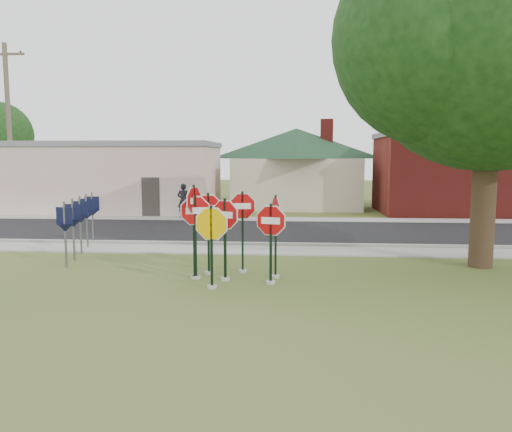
# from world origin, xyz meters

# --- Properties ---
(ground) EXTENTS (120.00, 120.00, 0.00)m
(ground) POSITION_xyz_m (0.00, 0.00, 0.00)
(ground) COLOR #38491B
(ground) RESTS_ON ground
(sidewalk_near) EXTENTS (60.00, 1.60, 0.06)m
(sidewalk_near) POSITION_xyz_m (0.00, 5.50, 0.03)
(sidewalk_near) COLOR #97968E
(sidewalk_near) RESTS_ON ground
(road) EXTENTS (60.00, 7.00, 0.04)m
(road) POSITION_xyz_m (0.00, 10.00, 0.02)
(road) COLOR black
(road) RESTS_ON ground
(sidewalk_far) EXTENTS (60.00, 1.60, 0.06)m
(sidewalk_far) POSITION_xyz_m (0.00, 14.30, 0.03)
(sidewalk_far) COLOR #97968E
(sidewalk_far) RESTS_ON ground
(curb) EXTENTS (60.00, 0.20, 0.14)m
(curb) POSITION_xyz_m (0.00, 6.50, 0.07)
(curb) COLOR #97968E
(curb) RESTS_ON ground
(stop_sign_center) EXTENTS (1.01, 0.46, 2.34)m
(stop_sign_center) POSITION_xyz_m (0.01, 1.26, 1.43)
(stop_sign_center) COLOR #A19E96
(stop_sign_center) RESTS_ON ground
(stop_sign_yellow) EXTENTS (1.16, 0.24, 2.23)m
(stop_sign_yellow) POSITION_xyz_m (-0.22, 0.42, 1.34)
(stop_sign_yellow) COLOR #A19E96
(stop_sign_yellow) RESTS_ON ground
(stop_sign_left) EXTENTS (1.08, 0.30, 2.43)m
(stop_sign_left) POSITION_xyz_m (-0.82, 1.39, 1.50)
(stop_sign_left) COLOR #A19E96
(stop_sign_left) RESTS_ON ground
(stop_sign_right) EXTENTS (1.07, 0.31, 2.23)m
(stop_sign_right) POSITION_xyz_m (1.25, 0.99, 1.35)
(stop_sign_right) COLOR #A19E96
(stop_sign_right) RESTS_ON ground
(stop_sign_back_right) EXTENTS (1.03, 0.24, 2.45)m
(stop_sign_back_right) POSITION_xyz_m (0.38, 2.23, 1.50)
(stop_sign_back_right) COLOR #A19E96
(stop_sign_back_right) RESTS_ON ground
(stop_sign_back_left) EXTENTS (1.02, 0.40, 2.43)m
(stop_sign_back_left) POSITION_xyz_m (-0.56, 1.94, 1.49)
(stop_sign_back_left) COLOR #A19E96
(stop_sign_back_left) RESTS_ON ground
(stop_sign_far_right) EXTENTS (0.30, 0.95, 2.38)m
(stop_sign_far_right) POSITION_xyz_m (1.35, 1.66, 1.44)
(stop_sign_far_right) COLOR #A19E96
(stop_sign_far_right) RESTS_ON ground
(stop_sign_far_left) EXTENTS (0.31, 1.00, 2.67)m
(stop_sign_far_left) POSITION_xyz_m (-0.87, 1.47, 1.66)
(stop_sign_far_left) COLOR #A19E96
(stop_sign_far_left) RESTS_ON ground
(route_sign_row) EXTENTS (1.43, 4.63, 2.00)m
(route_sign_row) POSITION_xyz_m (-5.40, 4.50, 1.22)
(route_sign_row) COLOR #59595E
(route_sign_row) RESTS_ON ground
(building_stucco) EXTENTS (12.20, 6.20, 4.20)m
(building_stucco) POSITION_xyz_m (-9.00, 18.00, 2.15)
(building_stucco) COLOR beige
(building_stucco) RESTS_ON ground
(building_house) EXTENTS (11.60, 11.60, 6.20)m
(building_house) POSITION_xyz_m (2.00, 22.00, 3.65)
(building_house) COLOR beige
(building_house) RESTS_ON ground
(building_brick) EXTENTS (10.20, 6.20, 4.75)m
(building_brick) POSITION_xyz_m (12.00, 18.50, 2.40)
(building_brick) COLOR maroon
(building_brick) RESTS_ON ground
(oak_tree) EXTENTS (11.69, 11.09, 10.96)m
(oak_tree) POSITION_xyz_m (7.50, 3.50, 6.91)
(oak_tree) COLOR black
(oak_tree) RESTS_ON ground
(utility_pole_near) EXTENTS (2.20, 0.26, 9.50)m
(utility_pole_near) POSITION_xyz_m (-14.00, 15.20, 4.97)
(utility_pole_near) COLOR #4E4334
(utility_pole_near) RESTS_ON ground
(pedestrian) EXTENTS (0.69, 0.47, 1.85)m
(pedestrian) POSITION_xyz_m (-4.04, 14.41, 0.98)
(pedestrian) COLOR black
(pedestrian) RESTS_ON sidewalk_far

